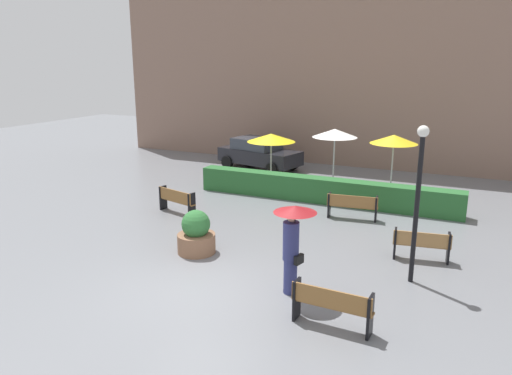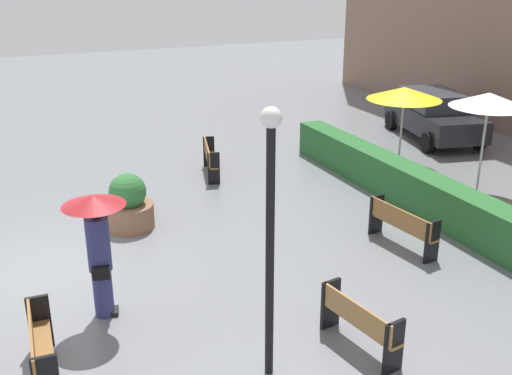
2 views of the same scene
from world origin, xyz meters
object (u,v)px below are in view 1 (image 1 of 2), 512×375
at_px(bench_near_right, 332,304).
at_px(bench_far_right, 422,244).
at_px(pedestrian_with_umbrella, 293,237).
at_px(patio_umbrella_white, 335,133).
at_px(bench_back_row, 352,205).
at_px(lamp_post, 418,189).
at_px(patio_umbrella_yellow, 271,138).
at_px(patio_umbrella_yellow_far, 394,139).
at_px(bench_far_left, 176,199).
at_px(planter_pot, 196,235).
at_px(parked_car, 259,153).

relative_size(bench_near_right, bench_far_right, 1.10).
xyz_separation_m(pedestrian_with_umbrella, patio_umbrella_white, (-1.87, 9.88, 0.99)).
xyz_separation_m(bench_back_row, lamp_post, (2.57, -4.25, 1.88)).
bearing_deg(lamp_post, bench_back_row, 121.12).
distance_m(patio_umbrella_yellow, patio_umbrella_yellow_far, 5.20).
bearing_deg(patio_umbrella_white, patio_umbrella_yellow, -171.33).
height_order(bench_far_left, patio_umbrella_white, patio_umbrella_white).
distance_m(pedestrian_with_umbrella, lamp_post, 3.25).
height_order(bench_far_left, bench_far_right, bench_far_left).
xyz_separation_m(planter_pot, parked_car, (-3.04, 10.97, 0.28)).
xyz_separation_m(bench_back_row, bench_far_right, (2.63, -2.78, -0.02)).
bearing_deg(pedestrian_with_umbrella, parked_car, 117.81).
relative_size(planter_pot, patio_umbrella_yellow, 0.56).
bearing_deg(bench_far_right, lamp_post, -92.27).
xyz_separation_m(bench_far_left, pedestrian_with_umbrella, (6.01, -4.11, 0.89)).
distance_m(bench_far_left, lamp_post, 8.98).
xyz_separation_m(planter_pot, patio_umbrella_white, (1.52, 8.65, 1.87)).
bearing_deg(lamp_post, bench_far_right, 87.73).
height_order(patio_umbrella_yellow, patio_umbrella_yellow_far, patio_umbrella_yellow_far).
relative_size(lamp_post, patio_umbrella_yellow, 1.72).
relative_size(bench_near_right, planter_pot, 1.35).
distance_m(bench_back_row, patio_umbrella_yellow_far, 4.04).
relative_size(bench_far_right, planter_pot, 1.22).
height_order(patio_umbrella_white, patio_umbrella_yellow_far, patio_umbrella_white).
distance_m(planter_pot, patio_umbrella_yellow_far, 9.49).
bearing_deg(bench_back_row, patio_umbrella_yellow_far, 79.04).
height_order(lamp_post, patio_umbrella_yellow_far, lamp_post).
distance_m(bench_near_right, patio_umbrella_yellow_far, 10.96).
xyz_separation_m(bench_far_right, pedestrian_with_umbrella, (-2.53, -3.33, 0.92)).
xyz_separation_m(patio_umbrella_yellow_far, parked_car, (-7.03, 2.54, -1.53)).
bearing_deg(bench_far_left, patio_umbrella_yellow, 75.20).
bearing_deg(parked_car, bench_far_left, -87.00).
distance_m(bench_far_right, parked_car, 12.62).
height_order(lamp_post, patio_umbrella_white, lamp_post).
xyz_separation_m(planter_pot, patio_umbrella_yellow_far, (3.98, 8.43, 1.81)).
height_order(bench_far_right, patio_umbrella_white, patio_umbrella_white).
xyz_separation_m(lamp_post, patio_umbrella_white, (-4.35, 8.02, 0.01)).
distance_m(bench_far_left, pedestrian_with_umbrella, 7.34).
bearing_deg(lamp_post, patio_umbrella_yellow_far, 103.58).
bearing_deg(bench_far_left, bench_near_right, -35.63).
distance_m(lamp_post, parked_car, 13.74).
distance_m(pedestrian_with_umbrella, patio_umbrella_yellow_far, 9.72).
bearing_deg(patio_umbrella_yellow_far, parked_car, 160.13).
height_order(patio_umbrella_yellow_far, parked_car, patio_umbrella_yellow_far).
xyz_separation_m(planter_pot, lamp_post, (5.87, 0.63, 1.86)).
distance_m(planter_pot, parked_car, 11.39).
distance_m(bench_far_right, planter_pot, 6.29).
bearing_deg(bench_near_right, planter_pot, 153.29).
height_order(bench_back_row, bench_far_right, bench_back_row).
relative_size(pedestrian_with_umbrella, planter_pot, 1.72).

